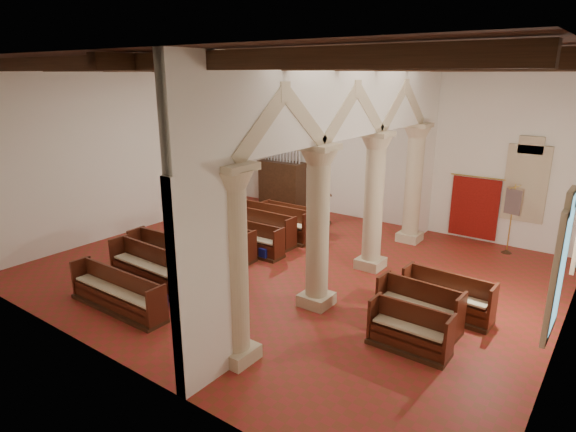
# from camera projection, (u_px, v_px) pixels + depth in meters

# --- Properties ---
(floor) EXTENTS (14.00, 14.00, 0.00)m
(floor) POSITION_uv_depth(u_px,v_px,m) (293.00, 270.00, 14.35)
(floor) COLOR maroon
(floor) RESTS_ON ground
(ceiling) EXTENTS (14.00, 14.00, 0.00)m
(ceiling) POSITION_uv_depth(u_px,v_px,m) (293.00, 58.00, 12.65)
(ceiling) COLOR #321B10
(ceiling) RESTS_ON wall_back
(wall_back) EXTENTS (14.00, 0.02, 6.00)m
(wall_back) POSITION_uv_depth(u_px,v_px,m) (385.00, 146.00, 18.15)
(wall_back) COLOR white
(wall_back) RESTS_ON floor
(wall_front) EXTENTS (14.00, 0.02, 6.00)m
(wall_front) POSITION_uv_depth(u_px,v_px,m) (104.00, 222.00, 8.85)
(wall_front) COLOR white
(wall_front) RESTS_ON floor
(wall_left) EXTENTS (0.02, 12.00, 6.00)m
(wall_left) POSITION_uv_depth(u_px,v_px,m) (136.00, 149.00, 17.45)
(wall_left) COLOR white
(wall_left) RESTS_ON floor
(ceiling_beams) EXTENTS (13.80, 11.80, 0.30)m
(ceiling_beams) POSITION_uv_depth(u_px,v_px,m) (293.00, 66.00, 12.70)
(ceiling_beams) COLOR #3F2414
(ceiling_beams) RESTS_ON wall_back
(arcade) EXTENTS (0.90, 11.90, 6.00)m
(arcade) POSITION_uv_depth(u_px,v_px,m) (350.00, 157.00, 12.32)
(arcade) COLOR #C7B294
(arcade) RESTS_ON floor
(window_right_a) EXTENTS (0.03, 1.00, 2.20)m
(window_right_a) POSITION_uv_depth(u_px,v_px,m) (561.00, 272.00, 8.63)
(window_right_a) COLOR #398260
(window_right_a) RESTS_ON wall_right
(window_back) EXTENTS (1.00, 0.03, 2.20)m
(window_back) POSITION_uv_depth(u_px,v_px,m) (526.00, 184.00, 15.54)
(window_back) COLOR #398260
(window_back) RESTS_ON wall_back
(pipe_organ) EXTENTS (2.10, 0.85, 4.40)m
(pipe_organ) POSITION_uv_depth(u_px,v_px,m) (282.00, 176.00, 20.76)
(pipe_organ) COLOR #3F2414
(pipe_organ) RESTS_ON floor
(lectern) EXTENTS (0.64, 0.68, 1.32)m
(lectern) POSITION_uv_depth(u_px,v_px,m) (324.00, 211.00, 18.44)
(lectern) COLOR #352511
(lectern) RESTS_ON floor
(dossal_curtain) EXTENTS (1.80, 0.07, 2.17)m
(dossal_curtain) POSITION_uv_depth(u_px,v_px,m) (474.00, 208.00, 16.64)
(dossal_curtain) COLOR maroon
(dossal_curtain) RESTS_ON floor
(processional_banner) EXTENTS (0.51, 0.65, 2.29)m
(processional_banner) POSITION_uv_depth(u_px,v_px,m) (509.00, 230.00, 15.47)
(processional_banner) COLOR #3F2414
(processional_banner) RESTS_ON floor
(hymnal_box_a) EXTENTS (0.40, 0.36, 0.34)m
(hymnal_box_a) POSITION_uv_depth(u_px,v_px,m) (160.00, 299.00, 11.86)
(hymnal_box_a) COLOR navy
(hymnal_box_a) RESTS_ON floor
(hymnal_box_b) EXTENTS (0.38, 0.33, 0.33)m
(hymnal_box_b) POSITION_uv_depth(u_px,v_px,m) (234.00, 284.00, 12.75)
(hymnal_box_b) COLOR navy
(hymnal_box_b) RESTS_ON floor
(hymnal_box_c) EXTENTS (0.30, 0.25, 0.28)m
(hymnal_box_c) POSITION_uv_depth(u_px,v_px,m) (264.00, 252.00, 15.05)
(hymnal_box_c) COLOR #16359A
(hymnal_box_c) RESTS_ON floor
(tube_heater_a) EXTENTS (1.00, 0.35, 0.10)m
(tube_heater_a) POSITION_uv_depth(u_px,v_px,m) (118.00, 299.00, 12.13)
(tube_heater_a) COLOR silver
(tube_heater_a) RESTS_ON floor
(tube_heater_b) EXTENTS (1.00, 0.35, 0.10)m
(tube_heater_b) POSITION_uv_depth(u_px,v_px,m) (173.00, 284.00, 12.96)
(tube_heater_b) COLOR white
(tube_heater_b) RESTS_ON floor
(nave_pew_0) EXTENTS (3.08, 0.67, 0.99)m
(nave_pew_0) POSITION_uv_depth(u_px,v_px,m) (117.00, 297.00, 11.84)
(nave_pew_0) COLOR #3F2414
(nave_pew_0) RESTS_ON floor
(nave_pew_1) EXTENTS (3.43, 0.84, 1.10)m
(nave_pew_1) POSITION_uv_depth(u_px,v_px,m) (156.00, 275.00, 13.03)
(nave_pew_1) COLOR #3F2414
(nave_pew_1) RESTS_ON floor
(nave_pew_2) EXTENTS (3.23, 0.97, 1.14)m
(nave_pew_2) POSITION_uv_depth(u_px,v_px,m) (174.00, 263.00, 13.87)
(nave_pew_2) COLOR #3F2414
(nave_pew_2) RESTS_ON floor
(nave_pew_3) EXTENTS (2.89, 0.77, 1.04)m
(nave_pew_3) POSITION_uv_depth(u_px,v_px,m) (202.00, 262.00, 14.01)
(nave_pew_3) COLOR #3F2414
(nave_pew_3) RESTS_ON floor
(nave_pew_4) EXTENTS (2.76, 0.75, 1.03)m
(nave_pew_4) POSITION_uv_depth(u_px,v_px,m) (218.00, 245.00, 15.38)
(nave_pew_4) COLOR #3F2414
(nave_pew_4) RESTS_ON floor
(nave_pew_5) EXTENTS (2.68, 0.75, 1.01)m
(nave_pew_5) POSITION_uv_depth(u_px,v_px,m) (247.00, 242.00, 15.67)
(nave_pew_5) COLOR #3F2414
(nave_pew_5) RESTS_ON floor
(nave_pew_6) EXTENTS (3.02, 0.74, 1.09)m
(nave_pew_6) POSITION_uv_depth(u_px,v_px,m) (256.00, 231.00, 16.68)
(nave_pew_6) COLOR #3F2414
(nave_pew_6) RESTS_ON floor
(nave_pew_7) EXTENTS (2.91, 0.86, 1.14)m
(nave_pew_7) POSITION_uv_depth(u_px,v_px,m) (274.00, 227.00, 17.09)
(nave_pew_7) COLOR #3F2414
(nave_pew_7) RESTS_ON floor
(nave_pew_8) EXTENTS (2.54, 0.70, 1.00)m
(nave_pew_8) POSITION_uv_depth(u_px,v_px,m) (292.00, 223.00, 17.69)
(nave_pew_8) COLOR #3F2414
(nave_pew_8) RESTS_ON floor
(aisle_pew_0) EXTENTS (1.72, 0.67, 0.99)m
(aisle_pew_0) POSITION_uv_depth(u_px,v_px,m) (409.00, 335.00, 10.10)
(aisle_pew_0) COLOR #3F2414
(aisle_pew_0) RESTS_ON floor
(aisle_pew_1) EXTENTS (1.97, 0.81, 1.06)m
(aisle_pew_1) POSITION_uv_depth(u_px,v_px,m) (418.00, 313.00, 11.01)
(aisle_pew_1) COLOR #3F2414
(aisle_pew_1) RESTS_ON floor
(aisle_pew_2) EXTENTS (2.16, 0.77, 1.05)m
(aisle_pew_2) POSITION_uv_depth(u_px,v_px,m) (447.00, 302.00, 11.54)
(aisle_pew_2) COLOR #3F2414
(aisle_pew_2) RESTS_ON floor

